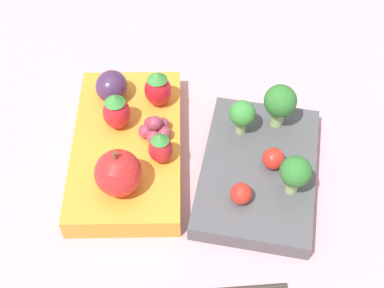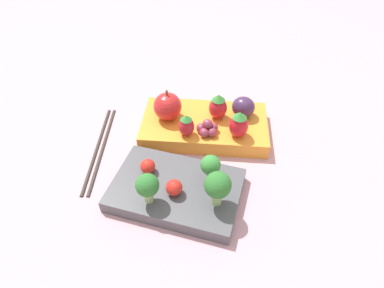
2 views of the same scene
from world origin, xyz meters
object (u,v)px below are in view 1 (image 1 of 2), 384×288
bento_box_fruit (128,146)px  bento_box_savoury (258,171)px  broccoli_floret_2 (242,114)px  cherry_tomato_0 (241,194)px  apple (118,173)px  strawberry_2 (160,148)px  broccoli_floret_0 (295,172)px  broccoli_floret_1 (280,102)px  cherry_tomato_1 (273,158)px  strawberry_1 (116,111)px  plum (112,86)px  strawberry_0 (158,88)px  grape_cluster (155,129)px

bento_box_fruit → bento_box_savoury: bearing=84.7°
broccoli_floret_2 → cherry_tomato_0: 0.10m
apple → strawberry_2: 0.06m
broccoli_floret_0 → cherry_tomato_0: size_ratio=2.18×
broccoli_floret_1 → cherry_tomato_1: bearing=-2.6°
strawberry_1 → plum: 0.05m
cherry_tomato_0 → cherry_tomato_1: cherry_tomato_1 is taller
bento_box_savoury → broccoli_floret_1: broccoli_floret_1 is taller
bento_box_fruit → cherry_tomato_1: cherry_tomato_1 is taller
apple → strawberry_2: (-0.04, 0.04, -0.01)m
bento_box_fruit → strawberry_1: size_ratio=4.85×
broccoli_floret_2 → strawberry_0: (-0.03, -0.10, 0.00)m
cherry_tomato_1 → strawberry_1: (-0.03, -0.18, 0.02)m
bento_box_savoury → plum: size_ratio=4.80×
bento_box_savoury → strawberry_1: 0.17m
broccoli_floret_0 → broccoli_floret_2: (-0.08, -0.06, -0.00)m
strawberry_0 → strawberry_2: strawberry_0 is taller
strawberry_1 → strawberry_2: bearing=53.1°
strawberry_2 → plum: (-0.09, -0.07, -0.00)m
strawberry_1 → grape_cluster: size_ratio=1.30×
broccoli_floret_1 → grape_cluster: 0.14m
grape_cluster → bento_box_savoury: bearing=78.8°
apple → strawberry_1: (-0.08, -0.02, -0.00)m
apple → plum: bearing=-163.9°
bento_box_savoury → bento_box_fruit: bento_box_fruit is taller
bento_box_savoury → broccoli_floret_1: (-0.06, 0.02, 0.05)m
strawberry_0 → strawberry_1: size_ratio=1.00×
bento_box_fruit → grape_cluster: grape_cluster is taller
cherry_tomato_1 → apple: size_ratio=0.42×
broccoli_floret_0 → broccoli_floret_2: broccoli_floret_0 is taller
broccoli_floret_0 → strawberry_1: 0.21m
strawberry_0 → strawberry_2: (0.08, 0.02, -0.00)m
bento_box_fruit → cherry_tomato_1: 0.17m
broccoli_floret_1 → apple: 0.20m
bento_box_fruit → cherry_tomato_0: size_ratio=10.25×
strawberry_2 → plum: 0.11m
cherry_tomato_1 → broccoli_floret_0: bearing=34.2°
broccoli_floret_2 → cherry_tomato_0: broccoli_floret_2 is taller
strawberry_0 → plum: 0.06m
cherry_tomato_0 → strawberry_1: 0.17m
bento_box_savoury → cherry_tomato_1: size_ratio=8.08×
cherry_tomato_0 → strawberry_1: bearing=-118.9°
grape_cluster → strawberry_0: bearing=-174.2°
bento_box_fruit → broccoli_floret_0: size_ratio=4.71×
broccoli_floret_1 → grape_cluster: size_ratio=1.52×
cherry_tomato_1 → plum: (-0.07, -0.19, 0.01)m
broccoli_floret_0 → broccoli_floret_2: 0.10m
cherry_tomato_1 → strawberry_0: strawberry_0 is taller
plum → broccoli_floret_1: bearing=86.6°
bento_box_savoury → cherry_tomato_1: cherry_tomato_1 is taller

